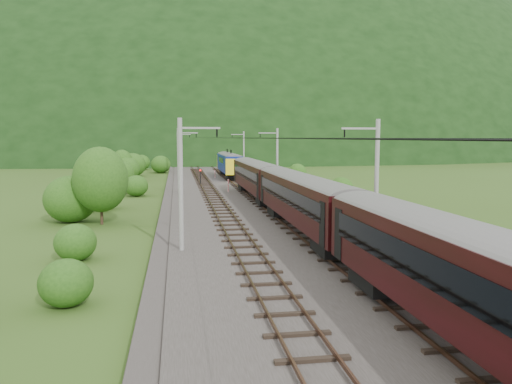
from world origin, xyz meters
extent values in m
plane|color=#324B17|center=(0.00, 0.00, 0.00)|extent=(600.00, 600.00, 0.00)
cube|color=#38332D|center=(0.00, 10.00, 0.15)|extent=(14.00, 220.00, 0.30)
cube|color=#513222|center=(-3.12, 10.00, 0.49)|extent=(0.08, 220.00, 0.15)
cube|color=#513222|center=(-1.68, 10.00, 0.49)|extent=(0.08, 220.00, 0.15)
cube|color=black|center=(-2.40, 10.00, 0.36)|extent=(2.40, 220.00, 0.12)
cube|color=#513222|center=(1.68, 10.00, 0.49)|extent=(0.08, 220.00, 0.15)
cube|color=#513222|center=(3.12, 10.00, 0.49)|extent=(0.08, 220.00, 0.15)
cube|color=black|center=(2.40, 10.00, 0.36)|extent=(2.40, 220.00, 0.12)
cylinder|color=gray|center=(-6.20, 0.00, 4.30)|extent=(0.28, 0.28, 8.00)
cube|color=gray|center=(-5.00, 0.00, 7.70)|extent=(2.40, 0.12, 0.12)
cylinder|color=black|center=(-4.00, 0.00, 7.40)|extent=(0.10, 0.10, 0.50)
cylinder|color=gray|center=(-6.20, 32.00, 4.30)|extent=(0.28, 0.28, 8.00)
cube|color=gray|center=(-5.00, 32.00, 7.70)|extent=(2.40, 0.12, 0.12)
cylinder|color=black|center=(-4.00, 32.00, 7.40)|extent=(0.10, 0.10, 0.50)
cylinder|color=gray|center=(-6.20, 64.00, 4.30)|extent=(0.28, 0.28, 8.00)
cube|color=gray|center=(-5.00, 64.00, 7.70)|extent=(2.40, 0.12, 0.12)
cylinder|color=black|center=(-4.00, 64.00, 7.40)|extent=(0.10, 0.10, 0.50)
cylinder|color=gray|center=(-6.20, 96.00, 4.30)|extent=(0.28, 0.28, 8.00)
cube|color=gray|center=(-5.00, 96.00, 7.70)|extent=(2.40, 0.12, 0.12)
cylinder|color=black|center=(-4.00, 96.00, 7.40)|extent=(0.10, 0.10, 0.50)
cylinder|color=gray|center=(-6.20, 128.00, 4.30)|extent=(0.28, 0.28, 8.00)
cube|color=gray|center=(-5.00, 128.00, 7.70)|extent=(2.40, 0.12, 0.12)
cylinder|color=black|center=(-4.00, 128.00, 7.40)|extent=(0.10, 0.10, 0.50)
cylinder|color=gray|center=(6.20, 0.00, 4.30)|extent=(0.28, 0.28, 8.00)
cube|color=gray|center=(5.00, 0.00, 7.70)|extent=(2.40, 0.12, 0.12)
cylinder|color=black|center=(4.00, 0.00, 7.40)|extent=(0.10, 0.10, 0.50)
cylinder|color=gray|center=(6.20, 32.00, 4.30)|extent=(0.28, 0.28, 8.00)
cube|color=gray|center=(5.00, 32.00, 7.70)|extent=(2.40, 0.12, 0.12)
cylinder|color=black|center=(4.00, 32.00, 7.40)|extent=(0.10, 0.10, 0.50)
cylinder|color=gray|center=(6.20, 64.00, 4.30)|extent=(0.28, 0.28, 8.00)
cube|color=gray|center=(5.00, 64.00, 7.70)|extent=(2.40, 0.12, 0.12)
cylinder|color=black|center=(4.00, 64.00, 7.40)|extent=(0.10, 0.10, 0.50)
cylinder|color=gray|center=(6.20, 96.00, 4.30)|extent=(0.28, 0.28, 8.00)
cube|color=gray|center=(5.00, 96.00, 7.70)|extent=(2.40, 0.12, 0.12)
cylinder|color=black|center=(4.00, 96.00, 7.40)|extent=(0.10, 0.10, 0.50)
cylinder|color=gray|center=(6.20, 128.00, 4.30)|extent=(0.28, 0.28, 8.00)
cube|color=gray|center=(5.00, 128.00, 7.70)|extent=(2.40, 0.12, 0.12)
cylinder|color=black|center=(4.00, 128.00, 7.40)|extent=(0.10, 0.10, 0.50)
cylinder|color=black|center=(-2.40, 10.00, 7.10)|extent=(0.03, 198.00, 0.03)
cylinder|color=black|center=(2.40, 10.00, 7.10)|extent=(0.03, 198.00, 0.03)
ellipsoid|color=black|center=(0.00, 260.00, 0.00)|extent=(504.00, 360.00, 244.00)
cube|color=black|center=(2.40, -17.21, 2.81)|extent=(2.71, 20.56, 2.80)
cylinder|color=slate|center=(2.40, -17.21, 4.07)|extent=(2.71, 20.46, 2.71)
cube|color=black|center=(1.02, -17.21, 3.15)|extent=(0.05, 18.09, 1.07)
cube|color=black|center=(2.40, -10.01, 0.99)|extent=(2.06, 2.99, 0.84)
cube|color=black|center=(2.40, 3.92, 2.81)|extent=(2.71, 20.56, 2.80)
cylinder|color=slate|center=(2.40, 3.92, 4.07)|extent=(2.71, 20.46, 2.71)
cube|color=black|center=(1.02, 3.92, 3.15)|extent=(0.05, 18.09, 1.07)
cube|color=black|center=(3.78, 3.92, 3.15)|extent=(0.05, 18.09, 1.07)
cube|color=black|center=(2.40, -3.28, 0.99)|extent=(2.06, 2.99, 0.84)
cube|color=black|center=(2.40, 11.11, 0.99)|extent=(2.06, 2.99, 0.84)
cube|color=black|center=(2.40, 25.04, 2.81)|extent=(2.71, 20.56, 2.80)
cylinder|color=slate|center=(2.40, 25.04, 4.07)|extent=(2.71, 20.46, 2.71)
cube|color=black|center=(1.02, 25.04, 3.15)|extent=(0.05, 18.09, 1.07)
cube|color=black|center=(3.78, 25.04, 3.15)|extent=(0.05, 18.09, 1.07)
cube|color=black|center=(2.40, 17.84, 0.99)|extent=(2.06, 2.99, 0.84)
cube|color=black|center=(2.40, 32.24, 0.99)|extent=(2.06, 2.99, 0.84)
cube|color=navy|center=(2.40, 54.58, 2.81)|extent=(2.71, 16.82, 2.80)
cylinder|color=slate|center=(2.40, 54.58, 4.07)|extent=(2.71, 16.74, 2.71)
cube|color=black|center=(1.02, 54.58, 3.15)|extent=(0.05, 14.80, 1.07)
cube|color=black|center=(3.78, 54.58, 3.15)|extent=(0.05, 14.80, 1.07)
cube|color=black|center=(2.40, 48.69, 0.99)|extent=(2.06, 2.99, 0.84)
cube|color=black|center=(2.40, 60.46, 0.99)|extent=(2.06, 2.99, 0.84)
cube|color=yellow|center=(2.40, 62.79, 2.63)|extent=(2.76, 0.50, 2.52)
cube|color=yellow|center=(2.40, 46.36, 2.63)|extent=(2.76, 0.50, 2.52)
cube|color=black|center=(2.40, 57.58, 4.73)|extent=(0.08, 1.60, 0.84)
cylinder|color=red|center=(-0.03, 54.53, 0.95)|extent=(0.14, 0.14, 1.31)
cylinder|color=red|center=(-0.03, 32.35, 1.09)|extent=(0.17, 0.17, 1.58)
cylinder|color=black|center=(-3.13, 41.17, 1.36)|extent=(0.15, 0.15, 2.13)
sphere|color=red|center=(-3.13, 41.17, 2.48)|extent=(0.26, 0.26, 0.26)
ellipsoid|color=#224D14|center=(-11.13, -8.65, 1.02)|extent=(2.28, 2.28, 2.05)
ellipsoid|color=#224D14|center=(-12.31, -0.47, 1.09)|extent=(2.41, 2.41, 2.17)
ellipsoid|color=#224D14|center=(-15.31, 13.40, 1.98)|extent=(4.40, 4.40, 3.96)
ellipsoid|color=#224D14|center=(-14.06, 20.84, 1.78)|extent=(3.95, 3.95, 3.55)
ellipsoid|color=#224D14|center=(-11.34, 31.61, 1.29)|extent=(2.87, 2.87, 2.59)
ellipsoid|color=#224D14|center=(-14.65, 40.86, 1.50)|extent=(3.34, 3.34, 3.01)
ellipsoid|color=#224D14|center=(-14.66, 53.39, 2.01)|extent=(4.46, 4.46, 4.01)
ellipsoid|color=#224D14|center=(-14.41, 63.59, 2.15)|extent=(4.78, 4.78, 4.30)
ellipsoid|color=#224D14|center=(-9.62, 71.46, 1.76)|extent=(3.90, 3.90, 3.51)
ellipsoid|color=#224D14|center=(-14.11, 82.07, 1.68)|extent=(3.73, 3.73, 3.36)
ellipsoid|color=#224D14|center=(-13.04, 93.05, 0.92)|extent=(2.04, 2.04, 1.83)
cylinder|color=black|center=(-12.60, 11.90, 1.74)|extent=(0.24, 0.24, 3.48)
ellipsoid|color=#224D14|center=(-12.60, 11.90, 3.72)|extent=(4.47, 4.47, 5.36)
cylinder|color=black|center=(-13.26, 35.44, 1.11)|extent=(0.24, 0.24, 2.22)
ellipsoid|color=#224D14|center=(-13.26, 35.44, 2.38)|extent=(2.85, 2.85, 3.42)
cylinder|color=black|center=(-15.29, 54.14, 1.40)|extent=(0.24, 0.24, 2.80)
ellipsoid|color=#224D14|center=(-15.29, 54.14, 3.00)|extent=(3.59, 3.59, 4.31)
ellipsoid|color=#224D14|center=(11.41, 22.29, 1.26)|extent=(2.81, 2.81, 2.53)
ellipsoid|color=#224D14|center=(12.67, 47.74, 1.34)|extent=(2.97, 2.97, 2.68)
camera|label=1|loc=(-6.41, -30.16, 7.13)|focal=35.00mm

